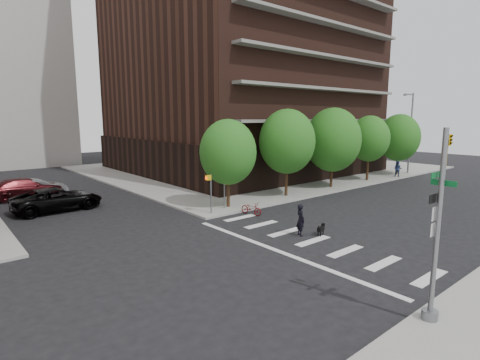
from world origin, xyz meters
name	(u,v)px	position (x,y,z in m)	size (l,w,h in m)	color
ground	(273,254)	(0.00, 0.00, 0.00)	(120.00, 120.00, 0.00)	black
sidewalk_ne	(257,167)	(20.50, 23.50, 0.07)	(39.00, 33.00, 0.15)	gray
crosswalk	(303,244)	(2.21, 0.00, 0.01)	(3.85, 13.00, 0.01)	silver
tree_a	(228,152)	(4.00, 8.50, 4.04)	(4.00, 4.00, 5.90)	#301E11
tree_b	(287,142)	(10.00, 8.50, 4.54)	(4.50, 4.50, 6.65)	#301E11
tree_c	(333,140)	(16.00, 8.50, 4.45)	(5.00, 5.00, 6.80)	#301E11
tree_d	(369,139)	(22.00, 8.50, 4.34)	(4.00, 4.00, 6.20)	#301E11
tree_e	(399,138)	(28.00, 8.50, 4.25)	(4.50, 4.50, 6.35)	#301E11
traffic_signal	(436,241)	(-0.47, -7.49, 2.70)	(0.90, 0.75, 6.00)	slate
pedestrian_signal	(214,187)	(2.32, 7.92, 1.85)	(2.18, 0.67, 2.60)	slate
streetlamp	(410,128)	(29.82, 8.20, 5.29)	(2.14, 0.22, 9.00)	slate
parked_car_black	(58,199)	(-5.50, 15.67, 0.81)	(5.85, 2.70, 1.62)	black
parked_car_maroon	(26,188)	(-6.36, 21.72, 0.83)	(5.75, 2.34, 1.67)	#471115
parked_car_silver	(38,188)	(-5.50, 21.75, 0.73)	(4.43, 1.54, 1.46)	#A6ABAF
scooter	(251,208)	(4.11, 6.15, 0.44)	(0.58, 1.68, 0.88)	maroon
dog_walker	(301,220)	(3.21, 1.07, 0.89)	(0.42, 0.65, 1.78)	black
dog	(321,229)	(4.10, 0.34, 0.39)	(0.74, 0.36, 0.62)	black
pedestrian_far	(398,169)	(26.27, 7.50, 1.00)	(0.64, 0.83, 1.70)	navy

